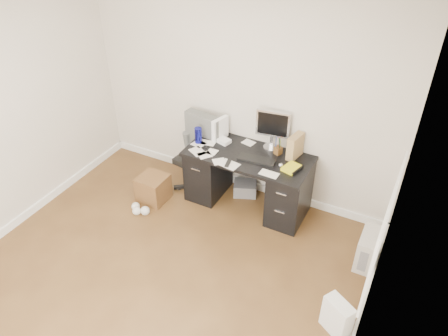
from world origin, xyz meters
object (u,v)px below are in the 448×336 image
at_px(desk, 248,178).
at_px(keyboard, 257,160).
at_px(office_chair, 196,155).
at_px(lcd_monitor, 272,130).
at_px(wicker_basket, 153,188).
at_px(pc_tower, 367,249).

relative_size(desk, keyboard, 3.48).
xyz_separation_m(desk, office_chair, (-0.73, 0.01, 0.11)).
height_order(keyboard, office_chair, office_chair).
relative_size(desk, office_chair, 1.46).
xyz_separation_m(desk, lcd_monitor, (0.18, 0.26, 0.60)).
bearing_deg(office_chair, keyboard, 3.28).
distance_m(lcd_monitor, wicker_basket, 1.69).
distance_m(office_chair, wicker_basket, 0.69).
bearing_deg(wicker_basket, office_chair, 51.51).
height_order(desk, lcd_monitor, lcd_monitor).
bearing_deg(keyboard, desk, 146.83).
height_order(lcd_monitor, pc_tower, lcd_monitor).
bearing_deg(desk, lcd_monitor, 55.40).
bearing_deg(pc_tower, office_chair, 171.70).
relative_size(office_chair, wicker_basket, 2.97).
height_order(lcd_monitor, keyboard, lcd_monitor).
distance_m(pc_tower, wicker_basket, 2.67).
height_order(pc_tower, wicker_basket, pc_tower).
distance_m(lcd_monitor, keyboard, 0.41).
height_order(office_chair, wicker_basket, office_chair).
xyz_separation_m(desk, keyboard, (0.13, -0.07, 0.36)).
height_order(keyboard, wicker_basket, keyboard).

